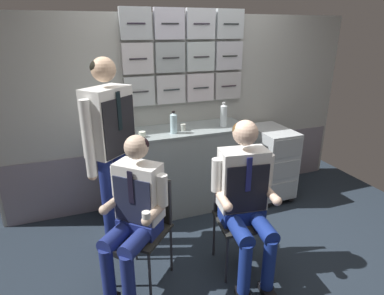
{
  "coord_description": "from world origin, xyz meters",
  "views": [
    {
      "loc": [
        -1.25,
        -2.1,
        1.99
      ],
      "look_at": [
        -0.36,
        0.26,
        1.06
      ],
      "focal_mm": 30.13,
      "sensor_mm": 36.0,
      "label": 1
    }
  ],
  "objects_px": {
    "crew_member_standing": "(110,141)",
    "crew_member_right": "(246,194)",
    "water_bottle_blue_cap": "(131,122)",
    "coffee_cup_spare": "(118,135)",
    "crew_member_left": "(134,210)",
    "folding_chair_left": "(146,217)",
    "service_trolley": "(270,160)",
    "folding_chair_right": "(238,206)"
  },
  "relations": [
    {
      "from": "water_bottle_blue_cap",
      "to": "coffee_cup_spare",
      "type": "distance_m",
      "value": 0.22
    },
    {
      "from": "crew_member_left",
      "to": "water_bottle_blue_cap",
      "type": "xyz_separation_m",
      "value": [
        0.21,
        1.09,
        0.38
      ]
    },
    {
      "from": "folding_chair_right",
      "to": "crew_member_standing",
      "type": "bearing_deg",
      "value": 151.36
    },
    {
      "from": "folding_chair_left",
      "to": "crew_member_standing",
      "type": "relative_size",
      "value": 0.49
    },
    {
      "from": "folding_chair_left",
      "to": "folding_chair_right",
      "type": "distance_m",
      "value": 0.79
    },
    {
      "from": "crew_member_left",
      "to": "coffee_cup_spare",
      "type": "xyz_separation_m",
      "value": [
        0.05,
        0.96,
        0.3
      ]
    },
    {
      "from": "folding_chair_left",
      "to": "folding_chair_right",
      "type": "bearing_deg",
      "value": -8.31
    },
    {
      "from": "service_trolley",
      "to": "crew_member_standing",
      "type": "distance_m",
      "value": 2.08
    },
    {
      "from": "service_trolley",
      "to": "crew_member_standing",
      "type": "height_order",
      "value": "crew_member_standing"
    },
    {
      "from": "service_trolley",
      "to": "crew_member_left",
      "type": "relative_size",
      "value": 0.68
    },
    {
      "from": "service_trolley",
      "to": "folding_chair_right",
      "type": "xyz_separation_m",
      "value": [
        -0.97,
        -0.95,
        0.08
      ]
    },
    {
      "from": "crew_member_standing",
      "to": "coffee_cup_spare",
      "type": "distance_m",
      "value": 0.46
    },
    {
      "from": "crew_member_left",
      "to": "coffee_cup_spare",
      "type": "height_order",
      "value": "crew_member_left"
    },
    {
      "from": "crew_member_right",
      "to": "folding_chair_right",
      "type": "bearing_deg",
      "value": 82.17
    },
    {
      "from": "folding_chair_left",
      "to": "folding_chair_right",
      "type": "relative_size",
      "value": 1.0
    },
    {
      "from": "crew_member_standing",
      "to": "crew_member_left",
      "type": "bearing_deg",
      "value": -82.16
    },
    {
      "from": "crew_member_right",
      "to": "coffee_cup_spare",
      "type": "relative_size",
      "value": 16.44
    },
    {
      "from": "service_trolley",
      "to": "folding_chair_left",
      "type": "relative_size",
      "value": 1.0
    },
    {
      "from": "folding_chair_left",
      "to": "coffee_cup_spare",
      "type": "distance_m",
      "value": 0.97
    },
    {
      "from": "folding_chair_left",
      "to": "coffee_cup_spare",
      "type": "relative_size",
      "value": 10.68
    },
    {
      "from": "crew_member_standing",
      "to": "crew_member_right",
      "type": "bearing_deg",
      "value": -35.87
    },
    {
      "from": "folding_chair_left",
      "to": "crew_member_right",
      "type": "relative_size",
      "value": 0.65
    },
    {
      "from": "folding_chair_left",
      "to": "crew_member_left",
      "type": "relative_size",
      "value": 0.68
    },
    {
      "from": "service_trolley",
      "to": "crew_member_left",
      "type": "distance_m",
      "value": 2.11
    },
    {
      "from": "folding_chair_right",
      "to": "service_trolley",
      "type": "bearing_deg",
      "value": 44.36
    },
    {
      "from": "coffee_cup_spare",
      "to": "folding_chair_right",
      "type": "bearing_deg",
      "value": -48.63
    },
    {
      "from": "service_trolley",
      "to": "coffee_cup_spare",
      "type": "relative_size",
      "value": 10.68
    },
    {
      "from": "crew_member_left",
      "to": "crew_member_right",
      "type": "xyz_separation_m",
      "value": [
        0.87,
        -0.15,
        0.05
      ]
    },
    {
      "from": "folding_chair_left",
      "to": "crew_member_standing",
      "type": "distance_m",
      "value": 0.71
    },
    {
      "from": "folding_chair_right",
      "to": "crew_member_right",
      "type": "xyz_separation_m",
      "value": [
        -0.02,
        -0.16,
        0.21
      ]
    },
    {
      "from": "crew_member_left",
      "to": "service_trolley",
      "type": "bearing_deg",
      "value": 27.02
    },
    {
      "from": "folding_chair_left",
      "to": "water_bottle_blue_cap",
      "type": "bearing_deg",
      "value": 84.35
    },
    {
      "from": "water_bottle_blue_cap",
      "to": "folding_chair_right",
      "type": "bearing_deg",
      "value": -57.57
    },
    {
      "from": "service_trolley",
      "to": "folding_chair_left",
      "type": "height_order",
      "value": "same"
    },
    {
      "from": "crew_member_standing",
      "to": "water_bottle_blue_cap",
      "type": "bearing_deg",
      "value": 63.01
    },
    {
      "from": "crew_member_right",
      "to": "crew_member_standing",
      "type": "bearing_deg",
      "value": 144.13
    },
    {
      "from": "service_trolley",
      "to": "crew_member_right",
      "type": "distance_m",
      "value": 1.51
    },
    {
      "from": "folding_chair_left",
      "to": "crew_member_standing",
      "type": "bearing_deg",
      "value": 114.14
    },
    {
      "from": "folding_chair_left",
      "to": "crew_member_right",
      "type": "xyz_separation_m",
      "value": [
        0.76,
        -0.27,
        0.21
      ]
    },
    {
      "from": "crew_member_standing",
      "to": "coffee_cup_spare",
      "type": "relative_size",
      "value": 21.99
    },
    {
      "from": "crew_member_left",
      "to": "crew_member_standing",
      "type": "height_order",
      "value": "crew_member_standing"
    },
    {
      "from": "crew_member_left",
      "to": "crew_member_standing",
      "type": "distance_m",
      "value": 0.66
    }
  ]
}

